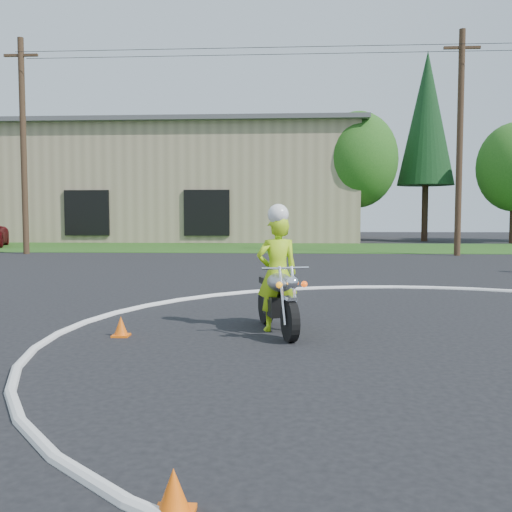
{
  "coord_description": "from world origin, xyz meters",
  "views": [
    {
      "loc": [
        -2.54,
        -5.19,
        1.78
      ],
      "look_at": [
        -3.12,
        4.48,
        1.1
      ],
      "focal_mm": 40.0,
      "sensor_mm": 36.0,
      "label": 1
    }
  ],
  "objects": [
    {
      "name": "rider_primary_grp",
      "position": [
        -2.73,
        3.57,
        0.95
      ],
      "size": [
        0.74,
        0.59,
        1.96
      ],
      "rotation": [
        0.0,
        0.0,
        0.29
      ],
      "color": "#AADE17",
      "rests_on": "ground"
    },
    {
      "name": "primary_motorcycle",
      "position": [
        -2.72,
        3.44,
        0.51
      ],
      "size": [
        0.82,
        1.96,
        1.06
      ],
      "rotation": [
        0.0,
        0.0,
        0.29
      ],
      "color": "black",
      "rests_on": "ground"
    },
    {
      "name": "grass_strip",
      "position": [
        0.0,
        27.0,
        0.01
      ],
      "size": [
        120.0,
        10.0,
        0.02
      ],
      "primitive_type": "cube",
      "color": "#1E4714",
      "rests_on": "ground"
    },
    {
      "name": "warehouse",
      "position": [
        -18.0,
        39.99,
        4.16
      ],
      "size": [
        41.0,
        17.0,
        8.3
      ],
      "color": "tan",
      "rests_on": "ground"
    },
    {
      "name": "utility_poles",
      "position": [
        5.0,
        21.0,
        5.2
      ],
      "size": [
        41.6,
        1.12,
        10.0
      ],
      "color": "#473321",
      "rests_on": "ground"
    }
  ]
}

